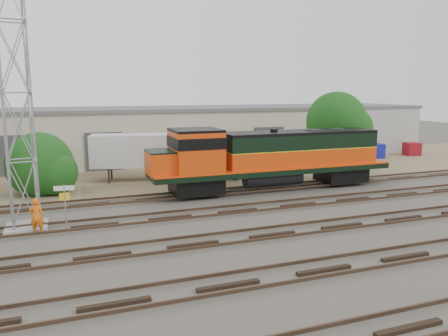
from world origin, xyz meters
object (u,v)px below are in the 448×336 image
object	(u,v)px
worker	(37,216)
locomotive	(269,157)
signal_tower	(16,98)
semi_trailer	(172,151)

from	to	relation	value
worker	locomotive	bearing A→B (deg)	-155.31
signal_tower	semi_trailer	bearing A→B (deg)	44.26
locomotive	signal_tower	xyz separation A→B (m)	(-15.50, -3.61, 4.21)
locomotive	signal_tower	distance (m)	16.46
locomotive	semi_trailer	bearing A→B (deg)	131.96
signal_tower	worker	size ratio (longest dim) A/B	7.50
semi_trailer	signal_tower	bearing A→B (deg)	-123.55
worker	semi_trailer	size ratio (longest dim) A/B	0.15
signal_tower	semi_trailer	xyz separation A→B (m)	(9.99, 9.74, -4.35)
locomotive	signal_tower	world-z (taller)	signal_tower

